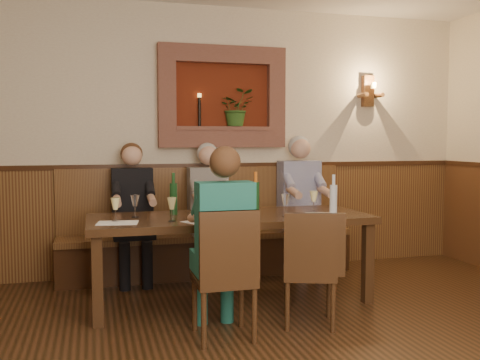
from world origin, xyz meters
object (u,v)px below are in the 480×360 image
object	(u,v)px
chair_near_left	(224,301)
person_chair_front	(222,258)
person_bench_mid	(210,222)
spittoon_bucket	(216,201)
dining_table	(230,224)
chair_near_right	(309,292)
person_bench_left	(133,225)
water_bottle	(333,199)
wine_bottle_green_b	(174,198)
bench	(208,243)
person_bench_right	(302,215)
wine_bottle_green_a	(256,197)

from	to	relation	value
chair_near_left	person_chair_front	xyz separation A→B (m)	(0.00, 0.06, 0.29)
person_bench_mid	spittoon_bucket	world-z (taller)	person_bench_mid
dining_table	chair_near_right	distance (m)	0.96
person_bench_left	person_chair_front	world-z (taller)	person_bench_left
chair_near_left	water_bottle	world-z (taller)	water_bottle
wine_bottle_green_b	water_bottle	xyz separation A→B (m)	(1.32, -0.41, -0.01)
chair_near_right	person_bench_mid	distance (m)	1.67
bench	person_chair_front	distance (m)	1.76
person_bench_right	water_bottle	size ratio (longest dim) A/B	4.10
chair_near_right	person_chair_front	size ratio (longest dim) A/B	0.64
person_bench_right	person_chair_front	distance (m)	2.05
person_bench_right	water_bottle	distance (m)	1.11
chair_near_left	spittoon_bucket	distance (m)	1.00
person_bench_mid	wine_bottle_green_b	xyz separation A→B (m)	(-0.46, -0.65, 0.33)
person_bench_mid	water_bottle	distance (m)	1.41
person_chair_front	wine_bottle_green_a	bearing A→B (deg)	58.40
person_bench_left	bench	bearing A→B (deg)	7.75
chair_near_left	person_bench_mid	distance (m)	1.73
bench	wine_bottle_green_a	bearing A→B (deg)	-75.25
chair_near_left	water_bottle	xyz separation A→B (m)	(1.13, 0.62, 0.62)
chair_near_right	water_bottle	xyz separation A→B (m)	(0.44, 0.53, 0.64)
dining_table	water_bottle	size ratio (longest dim) A/B	6.81
dining_table	chair_near_right	xyz separation A→B (m)	(0.42, -0.75, -0.42)
person_bench_right	person_bench_left	bearing A→B (deg)	179.92
bench	chair_near_left	distance (m)	1.81
chair_near_right	bench	bearing A→B (deg)	123.67
wine_bottle_green_a	water_bottle	bearing A→B (deg)	-22.39
wine_bottle_green_b	chair_near_left	bearing A→B (deg)	-79.13
person_bench_left	spittoon_bucket	size ratio (longest dim) A/B	5.19
bench	wine_bottle_green_b	bearing A→B (deg)	-121.58
person_bench_right	dining_table	bearing A→B (deg)	-140.15
bench	chair_near_left	bearing A→B (deg)	-98.39
wine_bottle_green_a	person_chair_front	bearing A→B (deg)	-121.60
person_bench_left	wine_bottle_green_b	xyz separation A→B (m)	(0.30, -0.65, 0.33)
dining_table	person_bench_left	world-z (taller)	person_bench_left
dining_table	wine_bottle_green_b	size ratio (longest dim) A/B	6.60
bench	water_bottle	distance (m)	1.55
dining_table	wine_bottle_green_a	bearing A→B (deg)	8.64
wine_bottle_green_a	person_bench_mid	bearing A→B (deg)	106.69
person_bench_mid	person_bench_right	xyz separation A→B (m)	(1.00, -0.00, 0.03)
chair_near_right	water_bottle	distance (m)	0.94
dining_table	person_bench_left	xyz separation A→B (m)	(-0.76, 0.84, -0.11)
spittoon_bucket	bench	bearing A→B (deg)	82.17
spittoon_bucket	water_bottle	world-z (taller)	water_bottle
dining_table	person_bench_right	bearing A→B (deg)	39.85
dining_table	person_chair_front	world-z (taller)	person_chair_front
person_bench_mid	wine_bottle_green_a	distance (m)	0.90
person_chair_front	wine_bottle_green_b	world-z (taller)	person_chair_front
chair_near_left	person_bench_right	world-z (taller)	person_bench_right
bench	wine_bottle_green_a	xyz separation A→B (m)	(0.24, -0.91, 0.57)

